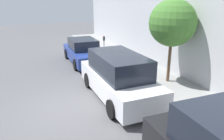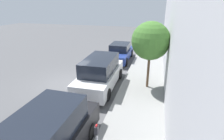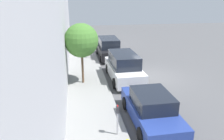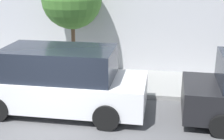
{
  "view_description": "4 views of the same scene",
  "coord_description": "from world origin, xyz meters",
  "px_view_note": "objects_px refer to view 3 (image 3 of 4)",
  "views": [
    {
      "loc": [
        -1.24,
        -7.66,
        4.1
      ],
      "look_at": [
        2.22,
        0.94,
        1.0
      ],
      "focal_mm": 35.0,
      "sensor_mm": 36.0,
      "label": 1
    },
    {
      "loc": [
        5.49,
        -9.23,
        4.98
      ],
      "look_at": [
        2.84,
        0.71,
        1.0
      ],
      "focal_mm": 28.0,
      "sensor_mm": 36.0,
      "label": 2
    },
    {
      "loc": [
        5.49,
        14.39,
        5.64
      ],
      "look_at": [
        3.18,
        0.96,
        1.0
      ],
      "focal_mm": 35.0,
      "sensor_mm": 36.0,
      "label": 3
    },
    {
      "loc": [
        -5.78,
        -2.72,
        3.98
      ],
      "look_at": [
        3.27,
        -1.1,
        1.0
      ],
      "focal_mm": 50.0,
      "sensor_mm": 36.0,
      "label": 4
    }
  ],
  "objects_px": {
    "parked_sedan_third": "(151,109)",
    "parking_meter_near": "(92,49)",
    "street_tree": "(81,41)",
    "parked_minivan_nearest": "(109,48)",
    "parking_meter_far": "(118,117)",
    "parked_minivan_second": "(124,67)"
  },
  "relations": [
    {
      "from": "parked_sedan_third",
      "to": "street_tree",
      "type": "height_order",
      "value": "street_tree"
    },
    {
      "from": "parked_minivan_nearest",
      "to": "parking_meter_far",
      "type": "height_order",
      "value": "parked_minivan_nearest"
    },
    {
      "from": "parked_sedan_third",
      "to": "parking_meter_far",
      "type": "xyz_separation_m",
      "value": [
        1.74,
        0.87,
        0.26
      ]
    },
    {
      "from": "parked_minivan_nearest",
      "to": "street_tree",
      "type": "height_order",
      "value": "street_tree"
    },
    {
      "from": "parked_minivan_second",
      "to": "parked_sedan_third",
      "type": "xyz_separation_m",
      "value": [
        -0.01,
        5.68,
        -0.2
      ]
    },
    {
      "from": "parked_minivan_nearest",
      "to": "street_tree",
      "type": "xyz_separation_m",
      "value": [
        2.73,
        6.36,
        2.05
      ]
    },
    {
      "from": "parked_minivan_second",
      "to": "street_tree",
      "type": "bearing_deg",
      "value": 9.1
    },
    {
      "from": "street_tree",
      "to": "parked_minivan_nearest",
      "type": "bearing_deg",
      "value": -113.21
    },
    {
      "from": "parking_meter_near",
      "to": "street_tree",
      "type": "relative_size",
      "value": 0.37
    },
    {
      "from": "parking_meter_near",
      "to": "parked_minivan_nearest",
      "type": "bearing_deg",
      "value": -164.86
    },
    {
      "from": "parked_minivan_nearest",
      "to": "parked_sedan_third",
      "type": "xyz_separation_m",
      "value": [
        -0.15,
        11.58,
        -0.2
      ]
    },
    {
      "from": "parking_meter_far",
      "to": "street_tree",
      "type": "distance_m",
      "value": 6.51
    },
    {
      "from": "parked_minivan_nearest",
      "to": "parked_minivan_second",
      "type": "relative_size",
      "value": 1.0
    },
    {
      "from": "parked_minivan_second",
      "to": "street_tree",
      "type": "height_order",
      "value": "street_tree"
    },
    {
      "from": "parked_sedan_third",
      "to": "street_tree",
      "type": "xyz_separation_m",
      "value": [
        2.88,
        -5.22,
        2.25
      ]
    },
    {
      "from": "parking_meter_near",
      "to": "street_tree",
      "type": "bearing_deg",
      "value": 79.16
    },
    {
      "from": "parking_meter_far",
      "to": "parked_minivan_second",
      "type": "bearing_deg",
      "value": -104.78
    },
    {
      "from": "parking_meter_near",
      "to": "parking_meter_far",
      "type": "distance_m",
      "value": 12.02
    },
    {
      "from": "parked_sedan_third",
      "to": "parking_meter_near",
      "type": "bearing_deg",
      "value": -81.12
    },
    {
      "from": "parking_meter_near",
      "to": "street_tree",
      "type": "distance_m",
      "value": 6.34
    },
    {
      "from": "parked_sedan_third",
      "to": "parking_meter_near",
      "type": "xyz_separation_m",
      "value": [
        1.74,
        -11.15,
        0.31
      ]
    },
    {
      "from": "parking_meter_near",
      "to": "parked_minivan_second",
      "type": "bearing_deg",
      "value": 107.53
    }
  ]
}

